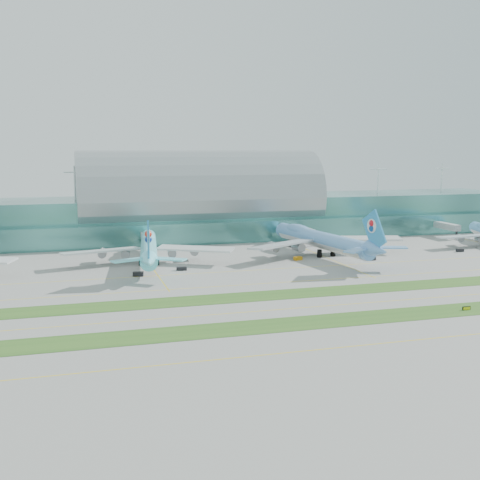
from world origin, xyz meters
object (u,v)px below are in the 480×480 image
object	(u,v)px
airliner_b	(149,247)
airliner_c	(320,239)
terminal	(200,209)
taxiway_sign_east	(466,308)

from	to	relation	value
airliner_b	airliner_c	distance (m)	71.14
airliner_b	terminal	bearing A→B (deg)	69.42
terminal	airliner_c	size ratio (longest dim) A/B	4.16
airliner_c	taxiway_sign_east	bearing A→B (deg)	-96.04
airliner_b	taxiway_sign_east	bearing A→B (deg)	-43.89
airliner_b	taxiway_sign_east	world-z (taller)	airliner_b
airliner_b	taxiway_sign_east	xyz separation A→B (m)	(74.86, -93.01, -5.85)
airliner_b	airliner_c	size ratio (longest dim) A/B	0.92
airliner_b	airliner_c	xyz separation A→B (m)	(71.12, -1.57, 0.57)
taxiway_sign_east	terminal	bearing A→B (deg)	105.06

